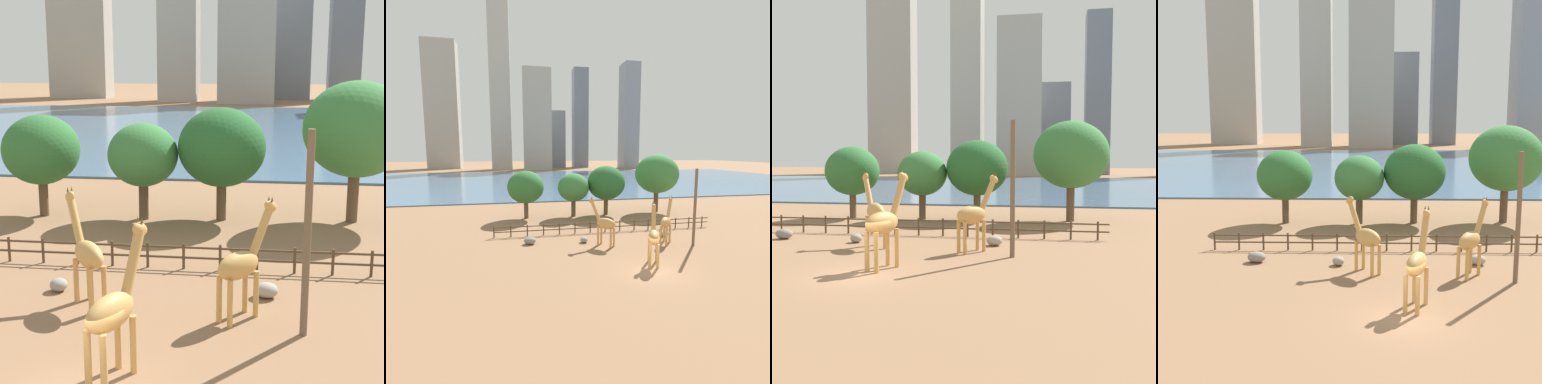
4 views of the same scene
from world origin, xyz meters
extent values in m
plane|color=#8C6647|center=(0.00, 80.00, 0.00)|extent=(400.00, 400.00, 0.00)
cube|color=#476B8C|center=(0.00, 77.00, 0.10)|extent=(180.00, 86.00, 0.20)
cylinder|color=tan|center=(0.64, 2.12, 1.00)|extent=(0.30, 0.30, 2.00)
cylinder|color=tan|center=(1.21, 1.88, 1.00)|extent=(0.30, 0.30, 2.00)
cylinder|color=tan|center=(0.04, 0.69, 1.00)|extent=(0.30, 0.30, 2.00)
cylinder|color=tan|center=(0.62, 0.45, 1.00)|extent=(0.30, 0.30, 2.00)
ellipsoid|color=tan|center=(0.63, 1.28, 2.35)|extent=(1.67, 2.38, 1.16)
cylinder|color=tan|center=(1.11, 2.45, 3.60)|extent=(0.79, 1.25, 2.17)
ellipsoid|color=tan|center=(1.28, 2.86, 4.62)|extent=(0.65, 0.91, 0.71)
cone|color=brown|center=(1.20, 2.89, 4.95)|extent=(0.14, 0.14, 0.21)
cone|color=brown|center=(1.36, 2.82, 4.95)|extent=(0.14, 0.14, 0.21)
cylinder|color=tan|center=(-2.49, 7.32, 0.96)|extent=(0.32, 0.32, 1.93)
cylinder|color=tan|center=(-2.04, 7.71, 0.96)|extent=(0.32, 0.32, 1.93)
cylinder|color=tan|center=(-1.51, 6.20, 0.96)|extent=(0.32, 0.32, 1.93)
cylinder|color=tan|center=(-1.06, 6.59, 0.96)|extent=(0.32, 0.32, 1.93)
ellipsoid|color=tan|center=(-1.78, 6.96, 2.26)|extent=(2.04, 2.17, 1.12)
cylinder|color=tan|center=(-2.62, 7.92, 3.44)|extent=(1.09, 1.18, 2.06)
ellipsoid|color=tan|center=(-2.93, 8.28, 4.39)|extent=(0.80, 0.84, 0.71)
cone|color=brown|center=(-3.00, 8.22, 4.72)|extent=(0.14, 0.14, 0.20)
cone|color=brown|center=(-2.87, 8.34, 4.72)|extent=(0.14, 0.14, 0.20)
cylinder|color=tan|center=(4.64, 7.19, 0.96)|extent=(0.31, 0.31, 1.92)
cylinder|color=tan|center=(5.09, 6.80, 0.96)|extent=(0.31, 0.31, 1.92)
cylinder|color=tan|center=(3.67, 6.07, 0.96)|extent=(0.31, 0.31, 1.92)
cylinder|color=tan|center=(4.12, 5.68, 0.96)|extent=(0.31, 0.31, 1.92)
ellipsoid|color=tan|center=(4.38, 6.44, 2.25)|extent=(2.02, 2.16, 1.11)
cylinder|color=tan|center=(5.24, 7.42, 3.40)|extent=(1.12, 1.22, 2.02)
ellipsoid|color=tan|center=(5.57, 7.81, 4.32)|extent=(0.79, 0.84, 0.72)
cone|color=brown|center=(5.50, 7.87, 4.65)|extent=(0.14, 0.14, 0.20)
cone|color=brown|center=(5.63, 7.75, 4.65)|extent=(0.14, 0.14, 0.20)
cylinder|color=brown|center=(6.90, 5.37, 3.87)|extent=(0.28, 0.28, 7.73)
ellipsoid|color=gray|center=(5.51, 8.84, 0.33)|extent=(1.04, 0.88, 0.66)
ellipsoid|color=gray|center=(-3.69, 8.43, 0.29)|extent=(0.79, 0.78, 0.59)
ellipsoid|color=gray|center=(-9.23, 8.98, 0.36)|extent=(1.22, 0.96, 0.72)
cylinder|color=#4C3826|center=(-11.19, 12.00, 0.65)|extent=(0.14, 0.14, 1.30)
cylinder|color=#4C3826|center=(-9.39, 12.00, 0.65)|extent=(0.14, 0.14, 1.30)
cylinder|color=#4C3826|center=(-7.58, 12.00, 0.65)|extent=(0.14, 0.14, 1.30)
cylinder|color=#4C3826|center=(-5.78, 12.00, 0.65)|extent=(0.14, 0.14, 1.30)
cylinder|color=#4C3826|center=(-3.97, 12.00, 0.65)|extent=(0.14, 0.14, 1.30)
cylinder|color=#4C3826|center=(-2.17, 12.00, 0.65)|extent=(0.14, 0.14, 1.30)
cylinder|color=#4C3826|center=(-0.36, 12.00, 0.65)|extent=(0.14, 0.14, 1.30)
cylinder|color=#4C3826|center=(1.45, 12.00, 0.65)|extent=(0.14, 0.14, 1.30)
cylinder|color=#4C3826|center=(3.25, 12.00, 0.65)|extent=(0.14, 0.14, 1.30)
cylinder|color=#4C3826|center=(5.06, 12.00, 0.65)|extent=(0.14, 0.14, 1.30)
cylinder|color=#4C3826|center=(6.86, 12.00, 0.65)|extent=(0.14, 0.14, 1.30)
cylinder|color=#4C3826|center=(8.67, 12.00, 0.65)|extent=(0.14, 0.14, 1.30)
cylinder|color=#4C3826|center=(10.48, 12.00, 0.65)|extent=(0.14, 0.14, 1.30)
cylinder|color=#4C3826|center=(12.28, 12.00, 0.65)|extent=(0.14, 0.14, 1.30)
cube|color=#4C3826|center=(0.00, 12.00, 1.10)|extent=(26.10, 0.08, 0.10)
cube|color=#4C3826|center=(0.00, 12.00, 0.59)|extent=(26.10, 0.08, 0.10)
cylinder|color=brown|center=(-9.24, 21.19, 1.21)|extent=(0.62, 0.62, 2.41)
ellipsoid|color=#2D6B33|center=(-9.24, 21.19, 4.44)|extent=(5.07, 5.07, 4.56)
cylinder|color=brown|center=(2.57, 21.56, 1.26)|extent=(0.64, 0.64, 2.51)
ellipsoid|color=#26602D|center=(2.57, 21.56, 4.75)|extent=(5.60, 5.60, 5.04)
cylinder|color=brown|center=(10.93, 22.13, 1.64)|extent=(0.71, 0.71, 3.28)
ellipsoid|color=#387A3D|center=(10.93, 22.13, 5.95)|extent=(6.67, 6.67, 6.01)
cylinder|color=brown|center=(-2.45, 21.16, 1.21)|extent=(0.64, 0.64, 2.43)
ellipsoid|color=#387A3D|center=(-2.45, 21.16, 4.24)|extent=(4.53, 4.53, 4.07)
cube|color=#B7B2A8|center=(-17.96, 142.72, 49.11)|extent=(10.13, 10.24, 98.23)
cube|color=#ADA89E|center=(0.11, 137.29, 25.31)|extent=(14.17, 9.85, 50.63)
cube|color=slate|center=(26.38, 154.98, 28.27)|extent=(8.43, 8.36, 56.54)
cube|color=#ADA89E|center=(-49.37, 157.23, 33.71)|extent=(16.93, 9.72, 67.42)
cube|color=slate|center=(11.86, 157.65, 16.21)|extent=(10.55, 13.15, 32.43)
camera|label=1|loc=(5.30, -15.37, 9.96)|focal=55.00mm
camera|label=2|loc=(-10.25, -20.96, 9.37)|focal=28.00mm
camera|label=3|loc=(8.72, -21.66, 5.57)|focal=45.00mm
camera|label=4|loc=(-2.04, -22.07, 9.60)|focal=45.00mm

